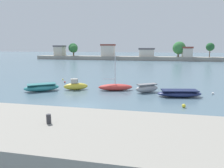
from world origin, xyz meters
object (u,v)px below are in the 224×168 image
mooring_buoy_1 (63,79)px  moored_boat_0 (42,87)px  moored_boat_1 (76,86)px  mooring_buoy_3 (213,93)px  moored_boat_3 (147,88)px  mooring_buoy_0 (184,106)px  mooring_buoy_4 (65,82)px  moored_boat_2 (115,87)px  moored_boat_4 (179,93)px  mooring_bollard (49,119)px

mooring_buoy_1 → moored_boat_0: bearing=-82.4°
moored_boat_1 → mooring_buoy_3: (19.04, 0.88, -0.45)m
moored_boat_0 → moored_boat_3: 14.96m
mooring_buoy_0 → mooring_buoy_4: 21.89m
moored_boat_1 → mooring_buoy_4: (-4.12, 5.29, -0.46)m
moored_boat_2 → moored_boat_4: bearing=-28.7°
moored_boat_0 → moored_boat_4: (18.97, 0.47, -0.09)m
mooring_buoy_0 → mooring_buoy_4: mooring_buoy_0 is taller
mooring_bollard → moored_boat_2: moored_boat_2 is taller
mooring_buoy_0 → moored_boat_1: bearing=156.6°
mooring_buoy_0 → mooring_buoy_3: (4.57, 7.15, -0.05)m
moored_boat_1 → moored_boat_4: 14.57m
moored_boat_3 → mooring_buoy_3: (8.69, 0.53, -0.43)m
moored_boat_1 → mooring_buoy_3: moored_boat_1 is taller
mooring_bollard → mooring_buoy_3: size_ratio=1.80×
mooring_buoy_0 → mooring_buoy_3: size_ratio=1.35×
mooring_bollard → moored_boat_4: bearing=61.7°
mooring_buoy_0 → mooring_buoy_1: mooring_buoy_0 is taller
mooring_bollard → moored_boat_2: (0.28, 18.86, -1.76)m
mooring_bollard → moored_boat_1: size_ratio=0.15×
moored_boat_3 → mooring_buoy_1: (-16.11, 7.65, -0.46)m
mooring_buoy_1 → moored_boat_4: bearing=-24.7°
moored_boat_4 → mooring_buoy_4: 19.77m
mooring_bollard → moored_boat_3: (4.83, 18.39, -1.66)m
mooring_bollard → moored_boat_1: bearing=107.0°
moored_boat_3 → mooring_buoy_0: (4.12, -6.63, -0.38)m
moored_boat_0 → moored_boat_4: 18.97m
moored_boat_0 → moored_boat_1: size_ratio=1.38×
mooring_buoy_4 → moored_boat_1: bearing=-52.0°
moored_boat_1 → mooring_buoy_4: bearing=104.4°
mooring_bollard → mooring_buoy_3: (13.52, 18.92, -2.10)m
moored_boat_3 → mooring_buoy_0: 7.81m
moored_boat_2 → mooring_buoy_4: 10.89m
mooring_bollard → moored_boat_0: 19.14m
moored_boat_0 → mooring_buoy_0: moored_boat_0 is taller
mooring_buoy_0 → mooring_buoy_3: bearing=57.4°
mooring_bollard → mooring_buoy_4: (-9.64, 23.33, -2.11)m
moored_boat_2 → moored_boat_4: (8.71, -2.14, -0.07)m
moored_boat_2 → mooring_buoy_1: bearing=133.3°
mooring_buoy_3 → mooring_buoy_4: mooring_buoy_3 is taller
mooring_bollard → moored_boat_0: (-9.97, 16.25, -1.73)m
moored_boat_2 → mooring_buoy_1: 13.62m
moored_boat_4 → mooring_buoy_3: bearing=15.7°
moored_boat_3 → mooring_buoy_1: moored_boat_3 is taller
mooring_buoy_0 → mooring_buoy_1: (-20.23, 14.28, -0.08)m
mooring_bollard → mooring_buoy_3: 23.35m
moored_boat_1 → mooring_buoy_0: size_ratio=9.04×
moored_boat_4 → mooring_buoy_3: (4.53, 2.20, -0.27)m
moored_boat_0 → moored_boat_1: moored_boat_1 is taller
mooring_buoy_1 → moored_boat_2: bearing=-31.9°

